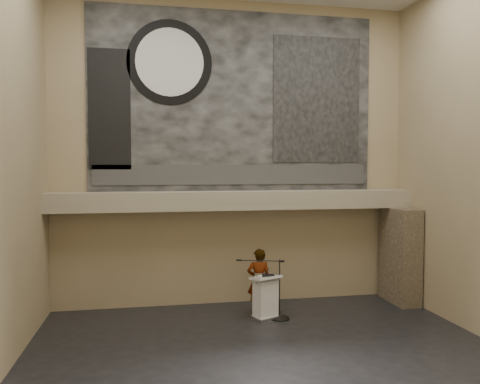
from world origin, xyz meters
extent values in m
plane|color=black|center=(0.00, 0.00, 0.00)|extent=(10.00, 10.00, 0.00)
cube|color=#91815C|center=(0.00, 4.00, 4.25)|extent=(10.00, 0.02, 8.50)
cube|color=#91815C|center=(0.00, -4.00, 4.25)|extent=(10.00, 0.02, 8.50)
cube|color=gray|center=(0.00, 3.60, 2.95)|extent=(10.00, 0.80, 0.50)
cylinder|color=#B2893D|center=(-1.60, 3.55, 2.67)|extent=(0.04, 0.04, 0.06)
cylinder|color=#B2893D|center=(1.90, 3.55, 2.67)|extent=(0.04, 0.04, 0.06)
cube|color=black|center=(0.00, 3.97, 5.70)|extent=(8.00, 0.05, 5.00)
cube|color=#2D2D2D|center=(0.00, 3.93, 3.65)|extent=(7.76, 0.02, 0.55)
cylinder|color=black|center=(-1.80, 3.93, 6.70)|extent=(2.30, 0.02, 2.30)
cylinder|color=silver|center=(-1.80, 3.91, 6.70)|extent=(1.84, 0.02, 1.84)
cube|color=black|center=(2.40, 3.93, 5.80)|extent=(2.60, 0.02, 3.60)
cube|color=black|center=(-3.40, 3.93, 5.40)|extent=(1.10, 0.02, 3.20)
cube|color=#45382A|center=(4.65, 3.15, 1.35)|extent=(0.60, 1.40, 2.70)
cube|color=silver|center=(0.50, 2.38, 0.04)|extent=(0.76, 0.68, 0.08)
cube|color=white|center=(0.50, 2.38, 0.56)|extent=(0.66, 0.56, 0.96)
cube|color=white|center=(0.50, 2.36, 1.07)|extent=(0.84, 0.73, 0.13)
cube|color=black|center=(0.56, 2.34, 1.12)|extent=(0.36, 0.32, 0.04)
cube|color=white|center=(0.44, 2.37, 1.10)|extent=(0.26, 0.31, 0.00)
imported|color=white|center=(0.44, 2.87, 0.86)|extent=(0.67, 0.48, 1.72)
cylinder|color=black|center=(0.86, 2.33, 0.01)|extent=(0.52, 0.52, 0.02)
cylinder|color=black|center=(0.86, 2.33, 0.76)|extent=(0.03, 0.03, 1.52)
cylinder|color=black|center=(0.36, 2.48, 1.48)|extent=(1.11, 0.36, 0.02)
camera|label=1|loc=(-2.32, -9.02, 3.85)|focal=35.00mm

